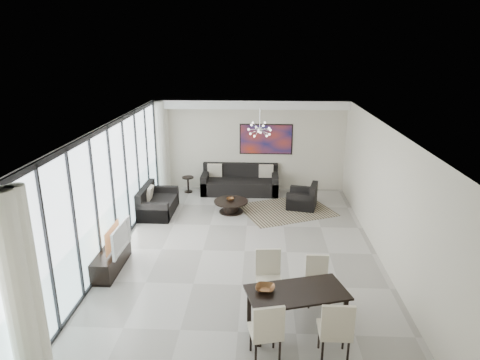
# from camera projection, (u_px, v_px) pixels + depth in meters

# --- Properties ---
(room_shell) EXTENTS (6.00, 9.00, 2.90)m
(room_shell) POSITION_uv_depth(u_px,v_px,m) (266.00, 192.00, 9.33)
(room_shell) COLOR #A8A39B
(room_shell) RESTS_ON ground
(window_wall) EXTENTS (0.37, 8.95, 2.90)m
(window_wall) POSITION_uv_depth(u_px,v_px,m) (116.00, 189.00, 9.48)
(window_wall) COLOR silver
(window_wall) RESTS_ON floor
(soffit) EXTENTS (5.98, 0.40, 0.26)m
(soffit) POSITION_uv_depth(u_px,v_px,m) (250.00, 104.00, 13.04)
(soffit) COLOR white
(soffit) RESTS_ON room_shell
(painting) EXTENTS (1.68, 0.04, 0.98)m
(painting) POSITION_uv_depth(u_px,v_px,m) (266.00, 139.00, 13.52)
(painting) COLOR #B73319
(painting) RESTS_ON room_shell
(chandelier) EXTENTS (0.66, 0.66, 0.71)m
(chandelier) POSITION_uv_depth(u_px,v_px,m) (260.00, 129.00, 11.44)
(chandelier) COLOR silver
(chandelier) RESTS_ON room_shell
(rug) EXTENTS (2.96, 2.67, 0.01)m
(rug) POSITION_uv_depth(u_px,v_px,m) (286.00, 210.00, 12.21)
(rug) COLOR black
(rug) RESTS_ON floor
(coffee_table) EXTENTS (0.96, 0.96, 0.34)m
(coffee_table) POSITION_uv_depth(u_px,v_px,m) (231.00, 206.00, 12.02)
(coffee_table) COLOR black
(coffee_table) RESTS_ON floor
(bowl_coffee) EXTENTS (0.24, 0.24, 0.07)m
(bowl_coffee) POSITION_uv_depth(u_px,v_px,m) (230.00, 199.00, 11.99)
(bowl_coffee) COLOR brown
(bowl_coffee) RESTS_ON coffee_table
(sofa_main) EXTENTS (2.41, 0.99, 0.88)m
(sofa_main) POSITION_uv_depth(u_px,v_px,m) (240.00, 183.00, 13.59)
(sofa_main) COLOR black
(sofa_main) RESTS_ON floor
(loveseat) EXTENTS (0.87, 1.54, 0.77)m
(loveseat) POSITION_uv_depth(u_px,v_px,m) (157.00, 204.00, 11.93)
(loveseat) COLOR black
(loveseat) RESTS_ON floor
(armchair) EXTENTS (0.96, 1.00, 0.71)m
(armchair) POSITION_uv_depth(u_px,v_px,m) (303.00, 199.00, 12.36)
(armchair) COLOR black
(armchair) RESTS_ON floor
(side_table) EXTENTS (0.37, 0.37, 0.51)m
(side_table) POSITION_uv_depth(u_px,v_px,m) (188.00, 182.00, 13.60)
(side_table) COLOR black
(side_table) RESTS_ON floor
(tv_console) EXTENTS (0.40, 1.44, 0.45)m
(tv_console) POSITION_uv_depth(u_px,v_px,m) (112.00, 259.00, 8.96)
(tv_console) COLOR black
(tv_console) RESTS_ON floor
(television) EXTENTS (0.16, 1.01, 0.58)m
(television) POSITION_uv_depth(u_px,v_px,m) (117.00, 238.00, 8.77)
(television) COLOR gray
(television) RESTS_ON tv_console
(dining_table) EXTENTS (1.79, 1.23, 0.68)m
(dining_table) POSITION_uv_depth(u_px,v_px,m) (297.00, 296.00, 7.01)
(dining_table) COLOR black
(dining_table) RESTS_ON floor
(dining_chair_sw) EXTENTS (0.56, 0.56, 1.01)m
(dining_chair_sw) POSITION_uv_depth(u_px,v_px,m) (267.00, 329.00, 6.22)
(dining_chair_sw) COLOR beige
(dining_chair_sw) RESTS_ON floor
(dining_chair_se) EXTENTS (0.48, 0.48, 1.03)m
(dining_chair_se) POSITION_uv_depth(u_px,v_px,m) (336.00, 328.00, 6.22)
(dining_chair_se) COLOR beige
(dining_chair_se) RESTS_ON floor
(dining_chair_nw) EXTENTS (0.50, 0.50, 1.00)m
(dining_chair_nw) POSITION_uv_depth(u_px,v_px,m) (268.00, 273.00, 7.76)
(dining_chair_nw) COLOR beige
(dining_chair_nw) RESTS_ON floor
(dining_chair_ne) EXTENTS (0.41, 0.41, 0.89)m
(dining_chair_ne) POSITION_uv_depth(u_px,v_px,m) (317.00, 276.00, 7.76)
(dining_chair_ne) COLOR beige
(dining_chair_ne) RESTS_ON floor
(bowl_dining) EXTENTS (0.36, 0.36, 0.08)m
(bowl_dining) POSITION_uv_depth(u_px,v_px,m) (265.00, 289.00, 6.99)
(bowl_dining) COLOR brown
(bowl_dining) RESTS_ON dining_table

